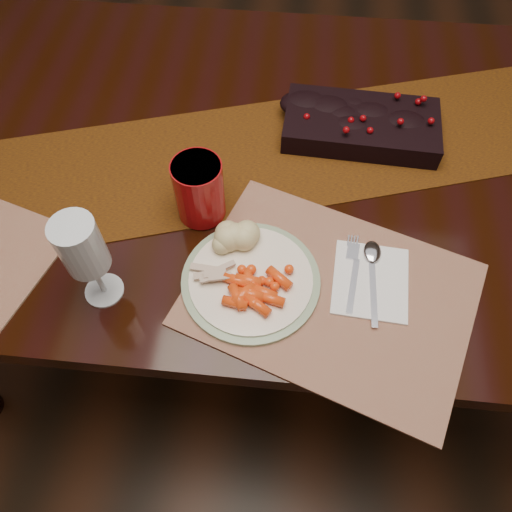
# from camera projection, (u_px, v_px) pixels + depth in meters

# --- Properties ---
(floor) EXTENTS (5.00, 5.00, 0.00)m
(floor) POSITION_uv_depth(u_px,v_px,m) (270.00, 308.00, 1.69)
(floor) COLOR black
(floor) RESTS_ON ground
(dining_table) EXTENTS (1.80, 1.00, 0.75)m
(dining_table) POSITION_uv_depth(u_px,v_px,m) (273.00, 247.00, 1.37)
(dining_table) COLOR black
(dining_table) RESTS_ON floor
(table_runner) EXTENTS (1.55, 0.76, 0.00)m
(table_runner) POSITION_uv_depth(u_px,v_px,m) (301.00, 149.00, 1.06)
(table_runner) COLOR #572B09
(table_runner) RESTS_ON dining_table
(centerpiece) EXTENTS (0.33, 0.18, 0.06)m
(centerpiece) POSITION_uv_depth(u_px,v_px,m) (362.00, 122.00, 1.05)
(centerpiece) COLOR black
(centerpiece) RESTS_ON table_runner
(placemat_main) EXTENTS (0.56, 0.49, 0.00)m
(placemat_main) POSITION_uv_depth(u_px,v_px,m) (331.00, 294.00, 0.87)
(placemat_main) COLOR brown
(placemat_main) RESTS_ON dining_table
(dinner_plate) EXTENTS (0.30, 0.30, 0.01)m
(dinner_plate) POSITION_uv_depth(u_px,v_px,m) (251.00, 280.00, 0.88)
(dinner_plate) COLOR white
(dinner_plate) RESTS_ON placemat_main
(baby_carrots) EXTENTS (0.14, 0.13, 0.02)m
(baby_carrots) POSITION_uv_depth(u_px,v_px,m) (255.00, 291.00, 0.84)
(baby_carrots) COLOR #F74511
(baby_carrots) RESTS_ON dinner_plate
(mashed_potatoes) EXTENTS (0.10, 0.09, 0.05)m
(mashed_potatoes) POSITION_uv_depth(u_px,v_px,m) (235.00, 238.00, 0.89)
(mashed_potatoes) COLOR tan
(mashed_potatoes) RESTS_ON dinner_plate
(turkey_shreds) EXTENTS (0.08, 0.07, 0.02)m
(turkey_shreds) POSITION_uv_depth(u_px,v_px,m) (212.00, 275.00, 0.86)
(turkey_shreds) COLOR tan
(turkey_shreds) RESTS_ON dinner_plate
(napkin) EXTENTS (0.14, 0.16, 0.01)m
(napkin) POSITION_uv_depth(u_px,v_px,m) (370.00, 281.00, 0.88)
(napkin) COLOR white
(napkin) RESTS_ON placemat_main
(fork) EXTENTS (0.04, 0.14, 0.00)m
(fork) POSITION_uv_depth(u_px,v_px,m) (353.00, 277.00, 0.88)
(fork) COLOR silver
(fork) RESTS_ON napkin
(spoon) EXTENTS (0.03, 0.16, 0.00)m
(spoon) POSITION_uv_depth(u_px,v_px,m) (373.00, 280.00, 0.88)
(spoon) COLOR silver
(spoon) RESTS_ON napkin
(red_cup) EXTENTS (0.11, 0.11, 0.13)m
(red_cup) POSITION_uv_depth(u_px,v_px,m) (199.00, 190.00, 0.91)
(red_cup) COLOR maroon
(red_cup) RESTS_ON placemat_main
(wine_glass) EXTENTS (0.08, 0.08, 0.20)m
(wine_glass) POSITION_uv_depth(u_px,v_px,m) (89.00, 262.00, 0.79)
(wine_glass) COLOR silver
(wine_glass) RESTS_ON dining_table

